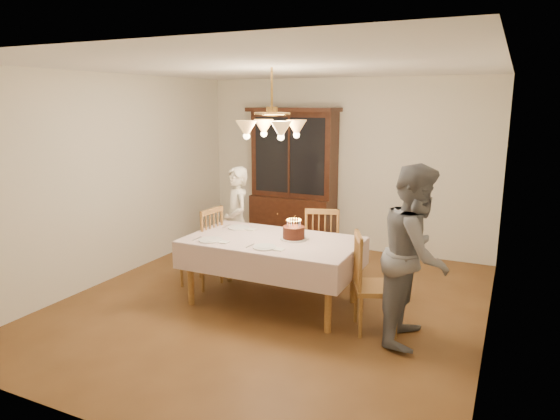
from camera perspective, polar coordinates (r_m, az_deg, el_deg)
The scene contains 14 objects.
ground at distance 5.80m, azimuth -0.86°, elevation -10.58°, with size 5.00×5.00×0.00m, color brown.
room_shell at distance 5.38m, azimuth -0.92°, elevation 5.12°, with size 5.00×5.00×5.00m.
dining_table at distance 5.56m, azimuth -0.88°, elevation -4.09°, with size 1.90×1.10×0.76m.
china_hutch at distance 7.79m, azimuth 1.58°, elevation 3.36°, with size 1.38×0.54×2.16m.
chair_far_side at distance 6.26m, azimuth 4.87°, elevation -4.54°, with size 0.54×0.53×1.00m.
chair_left_end at distance 6.26m, azimuth -8.96°, elevation -4.54°, with size 0.46×0.48×1.00m.
chair_right_end at distance 5.09m, azimuth 10.78°, elevation -8.78°, with size 0.56×0.57×1.00m.
elderly_woman at distance 6.53m, azimuth -4.94°, elevation -1.34°, with size 0.52×0.34×1.44m, color silver.
adult_in_grey at distance 4.86m, azimuth 15.24°, elevation -4.90°, with size 0.83×0.65×1.71m, color slate.
birthday_cake at distance 5.52m, azimuth 1.58°, elevation -2.65°, with size 0.30×0.30×0.23m.
place_setting_near_left at distance 5.52m, azimuth -7.84°, elevation -3.44°, with size 0.41×0.26×0.02m.
place_setting_near_right at distance 5.21m, azimuth -1.66°, elevation -4.29°, with size 0.40×0.25×0.02m.
place_setting_far_left at distance 6.02m, azimuth -4.65°, elevation -2.04°, with size 0.40×0.26×0.02m.
chandelier at distance 5.34m, azimuth -0.93°, elevation 9.33°, with size 0.62×0.62×0.73m.
Camera 1 is at (2.36, -4.79, 2.26)m, focal length 32.00 mm.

